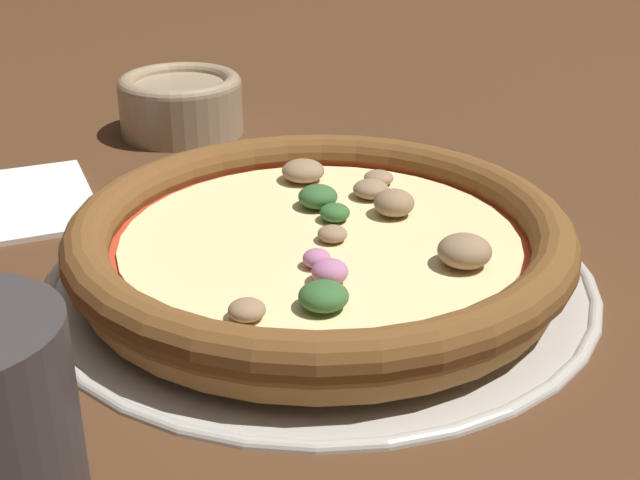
% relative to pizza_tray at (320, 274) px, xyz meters
% --- Properties ---
extents(ground_plane, '(3.00, 3.00, 0.00)m').
position_rel_pizza_tray_xyz_m(ground_plane, '(0.00, 0.00, -0.00)').
color(ground_plane, '#4C2D19').
extents(pizza_tray, '(0.34, 0.34, 0.01)m').
position_rel_pizza_tray_xyz_m(pizza_tray, '(0.00, 0.00, 0.00)').
color(pizza_tray, '#B7B2A8').
rests_on(pizza_tray, ground_plane).
extents(pizza, '(0.31, 0.31, 0.04)m').
position_rel_pizza_tray_xyz_m(pizza, '(0.00, -0.00, 0.02)').
color(pizza, tan).
rests_on(pizza, pizza_tray).
extents(bowl_far, '(0.11, 0.11, 0.05)m').
position_rel_pizza_tray_xyz_m(bowl_far, '(0.16, 0.26, 0.03)').
color(bowl_far, '#9E8466').
rests_on(bowl_far, ground_plane).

